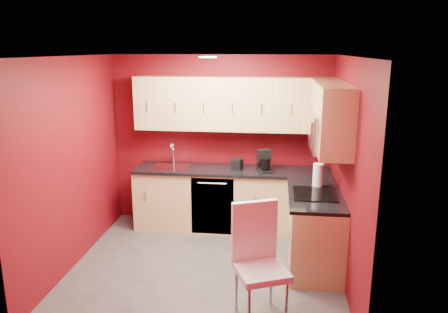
% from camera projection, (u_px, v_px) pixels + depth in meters
% --- Properties ---
extents(floor, '(3.20, 3.20, 0.00)m').
position_uv_depth(floor, '(206.00, 266.00, 5.32)').
color(floor, '#54514E').
rests_on(floor, ground).
extents(ceiling, '(3.20, 3.20, 0.00)m').
position_uv_depth(ceiling, '(203.00, 56.00, 4.72)').
color(ceiling, white).
rests_on(ceiling, wall_back).
extents(wall_back, '(3.20, 0.00, 3.20)m').
position_uv_depth(wall_back, '(221.00, 141.00, 6.46)').
color(wall_back, '#5F090E').
rests_on(wall_back, floor).
extents(wall_front, '(3.20, 0.00, 3.20)m').
position_uv_depth(wall_front, '(175.00, 216.00, 3.57)').
color(wall_front, '#5F090E').
rests_on(wall_front, floor).
extents(wall_left, '(0.00, 3.00, 3.00)m').
position_uv_depth(wall_left, '(73.00, 163.00, 5.21)').
color(wall_left, '#5F090E').
rests_on(wall_left, floor).
extents(wall_right, '(0.00, 3.00, 3.00)m').
position_uv_depth(wall_right, '(347.00, 172.00, 4.83)').
color(wall_right, '#5F090E').
rests_on(wall_right, floor).
extents(base_cabinets_back, '(2.80, 0.60, 0.87)m').
position_uv_depth(base_cabinets_back, '(232.00, 200.00, 6.35)').
color(base_cabinets_back, '#D4B879').
rests_on(base_cabinets_back, floor).
extents(base_cabinets_right, '(0.60, 1.30, 0.87)m').
position_uv_depth(base_cabinets_right, '(314.00, 230.00, 5.31)').
color(base_cabinets_right, '#D4B879').
rests_on(base_cabinets_right, floor).
extents(countertop_back, '(2.80, 0.63, 0.04)m').
position_uv_depth(countertop_back, '(232.00, 170.00, 6.23)').
color(countertop_back, black).
rests_on(countertop_back, base_cabinets_back).
extents(countertop_right, '(0.63, 1.27, 0.04)m').
position_uv_depth(countertop_right, '(315.00, 195.00, 5.18)').
color(countertop_right, black).
rests_on(countertop_right, base_cabinets_right).
extents(upper_cabinets_back, '(2.80, 0.35, 0.75)m').
position_uv_depth(upper_cabinets_back, '(234.00, 104.00, 6.13)').
color(upper_cabinets_back, '#DFBA7E').
rests_on(upper_cabinets_back, wall_back).
extents(upper_cabinets_right, '(0.35, 1.55, 0.75)m').
position_uv_depth(upper_cabinets_right, '(330.00, 109.00, 5.13)').
color(upper_cabinets_right, '#DFBA7E').
rests_on(upper_cabinets_right, wall_right).
extents(microwave, '(0.42, 0.76, 0.42)m').
position_uv_depth(microwave, '(328.00, 132.00, 4.95)').
color(microwave, silver).
rests_on(microwave, upper_cabinets_right).
extents(cooktop, '(0.50, 0.55, 0.01)m').
position_uv_depth(cooktop, '(315.00, 194.00, 5.14)').
color(cooktop, black).
rests_on(cooktop, countertop_right).
extents(sink, '(0.52, 0.42, 0.35)m').
position_uv_depth(sink, '(171.00, 164.00, 6.33)').
color(sink, silver).
rests_on(sink, countertop_back).
extents(dishwasher_front, '(0.60, 0.02, 0.82)m').
position_uv_depth(dishwasher_front, '(212.00, 206.00, 6.10)').
color(dishwasher_front, black).
rests_on(dishwasher_front, base_cabinets_back).
extents(downlight, '(0.20, 0.20, 0.01)m').
position_uv_depth(downlight, '(208.00, 57.00, 5.01)').
color(downlight, white).
rests_on(downlight, ceiling).
extents(coffee_maker, '(0.26, 0.29, 0.30)m').
position_uv_depth(coffee_maker, '(266.00, 161.00, 6.05)').
color(coffee_maker, black).
rests_on(coffee_maker, countertop_back).
extents(napkin_holder, '(0.17, 0.17, 0.15)m').
position_uv_depth(napkin_holder, '(237.00, 164.00, 6.20)').
color(napkin_holder, black).
rests_on(napkin_holder, countertop_back).
extents(paper_towel, '(0.20, 0.20, 0.30)m').
position_uv_depth(paper_towel, '(318.00, 175.00, 5.39)').
color(paper_towel, white).
rests_on(paper_towel, countertop_right).
extents(dining_chair, '(0.61, 0.62, 1.14)m').
position_uv_depth(dining_chair, '(261.00, 265.00, 4.17)').
color(dining_chair, white).
rests_on(dining_chair, floor).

